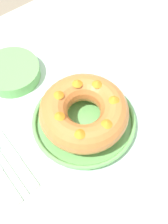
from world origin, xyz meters
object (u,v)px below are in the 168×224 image
(fork, at_px, (2,159))
(side_bowl, at_px, (12,72))
(bundt_cake, at_px, (84,112))
(cake_knife, at_px, (19,162))
(serving_dish, at_px, (84,122))
(serving_knife, at_px, (1,173))

(fork, distance_m, side_bowl, 0.28)
(bundt_cake, height_order, cake_knife, bundt_cake)
(cake_knife, distance_m, side_bowl, 0.30)
(serving_dish, distance_m, cake_knife, 0.21)
(serving_dish, relative_size, fork, 1.37)
(serving_dish, distance_m, serving_knife, 0.26)
(serving_dish, xyz_separation_m, side_bowl, (-0.07, 0.27, 0.01))
(bundt_cake, relative_size, cake_knife, 1.21)
(serving_dish, height_order, cake_knife, serving_dish)
(bundt_cake, xyz_separation_m, fork, (-0.24, 0.05, -0.06))
(cake_knife, bearing_deg, bundt_cake, 3.69)
(fork, height_order, side_bowl, side_bowl)
(fork, bearing_deg, cake_knife, -51.19)
(serving_dish, xyz_separation_m, bundt_cake, (0.00, -0.00, 0.05))
(serving_dish, relative_size, serving_knife, 1.27)
(serving_knife, relative_size, cake_knife, 1.15)
(bundt_cake, xyz_separation_m, side_bowl, (-0.07, 0.27, -0.05))
(fork, bearing_deg, bundt_cake, -13.49)
(cake_knife, bearing_deg, serving_knife, -175.76)
(fork, distance_m, serving_knife, 0.04)
(bundt_cake, xyz_separation_m, serving_knife, (-0.26, 0.01, -0.06))
(serving_knife, bearing_deg, serving_dish, -6.44)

